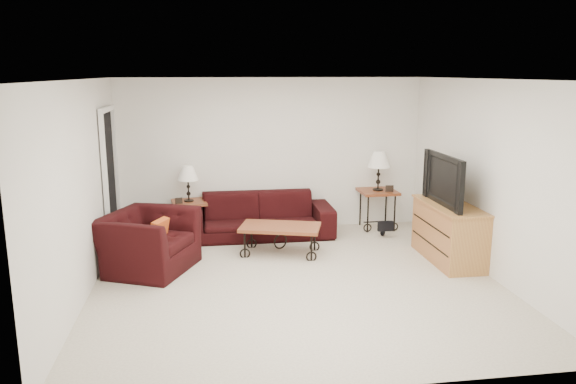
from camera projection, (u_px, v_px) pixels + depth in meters
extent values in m
plane|color=beige|center=(296.00, 281.00, 7.01)|extent=(5.00, 5.00, 0.00)
cube|color=silver|center=(272.00, 154.00, 9.16)|extent=(5.00, 0.02, 2.50)
cube|color=silver|center=(348.00, 246.00, 4.33)|extent=(5.00, 0.02, 2.50)
cube|color=silver|center=(82.00, 190.00, 6.39)|extent=(0.02, 5.00, 2.50)
cube|color=silver|center=(489.00, 178.00, 7.10)|extent=(0.02, 5.00, 2.50)
plane|color=white|center=(297.00, 79.00, 6.48)|extent=(5.00, 5.00, 0.00)
cube|color=black|center=(110.00, 182.00, 8.03)|extent=(0.08, 0.94, 2.04)
imported|color=black|center=(259.00, 216.00, 8.85)|extent=(2.33, 0.91, 0.68)
cube|color=brown|center=(190.00, 219.00, 8.88)|extent=(0.59, 0.59, 0.57)
cube|color=brown|center=(377.00, 209.00, 9.32)|extent=(0.61, 0.61, 0.65)
cube|color=black|center=(179.00, 201.00, 8.64)|extent=(0.11, 0.05, 0.10)
cube|color=black|center=(389.00, 189.00, 9.11)|extent=(0.13, 0.04, 0.11)
cube|color=brown|center=(280.00, 240.00, 8.01)|extent=(1.26, 0.91, 0.42)
imported|color=black|center=(148.00, 242.00, 7.34)|extent=(1.43, 1.51, 0.77)
cube|color=#C15D18|center=(159.00, 233.00, 7.28)|extent=(0.23, 0.36, 0.35)
cube|color=tan|center=(449.00, 232.00, 7.70)|extent=(0.56, 1.34, 0.81)
imported|color=black|center=(451.00, 180.00, 7.54)|extent=(0.16, 1.20, 0.69)
ellipsoid|color=black|center=(383.00, 221.00, 8.88)|extent=(0.46, 0.41, 0.49)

